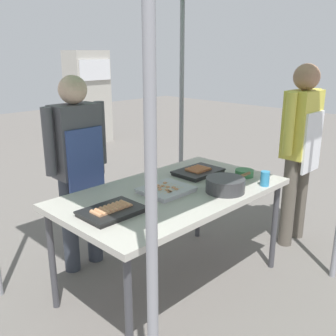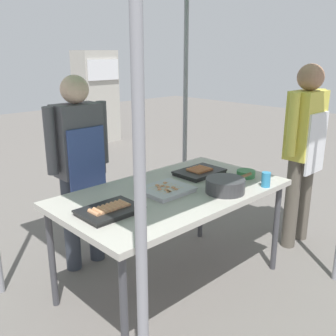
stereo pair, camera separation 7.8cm
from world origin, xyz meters
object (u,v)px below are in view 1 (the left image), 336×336
stall_table (173,197)px  condiment_bowl (244,173)px  tray_meat_skewers (166,190)px  drink_cup_near_edge (265,179)px  vendor_woman (78,160)px  cooking_wok (225,184)px  customer_nearby (301,141)px  tray_grilled_sausages (112,211)px  neighbor_stall_left (88,97)px  tray_pork_links (198,171)px

stall_table → condiment_bowl: condiment_bowl is taller
tray_meat_skewers → drink_cup_near_edge: bearing=-34.7°
tray_meat_skewers → drink_cup_near_edge: (0.59, -0.41, 0.04)m
stall_table → drink_cup_near_edge: bearing=-37.2°
drink_cup_near_edge → vendor_woman: vendor_woman is taller
cooking_wok → customer_nearby: size_ratio=0.27×
tray_meat_skewers → vendor_woman: bearing=108.1°
tray_grilled_sausages → customer_nearby: (1.83, -0.26, 0.16)m
stall_table → customer_nearby: bearing=-12.3°
cooking_wok → stall_table: bearing=130.2°
drink_cup_near_edge → tray_meat_skewers: bearing=145.3°
cooking_wok → vendor_woman: 1.12m
customer_nearby → neighbor_stall_left: size_ratio=0.94×
vendor_woman → drink_cup_near_edge: bearing=126.3°
tray_grilled_sausages → neighbor_stall_left: (2.88, 4.45, 0.08)m
drink_cup_near_edge → vendor_woman: 1.38m
condiment_bowl → customer_nearby: 0.70m
neighbor_stall_left → tray_pork_links: bearing=-114.1°
drink_cup_near_edge → customer_nearby: bearing=9.0°
vendor_woman → neighbor_stall_left: bearing=-125.3°
tray_grilled_sausages → tray_pork_links: bearing=8.4°
cooking_wok → condiment_bowl: 0.39m
stall_table → tray_pork_links: bearing=16.1°
tray_meat_skewers → tray_pork_links: size_ratio=0.89×
tray_grilled_sausages → cooking_wok: size_ratio=0.83×
condiment_bowl → stall_table: bearing=164.0°
customer_nearby → neighbor_stall_left: 4.82m
cooking_wok → vendor_woman: size_ratio=0.28×
tray_meat_skewers → tray_pork_links: 0.48m
stall_table → condiment_bowl: (0.61, -0.17, 0.08)m
cooking_wok → customer_nearby: (1.05, -0.01, 0.13)m
tray_meat_skewers → cooking_wok: size_ratio=0.77×
stall_table → drink_cup_near_edge: size_ratio=15.14×
tray_pork_links → vendor_woman: bearing=139.4°
cooking_wok → tray_grilled_sausages: bearing=162.3°
tray_pork_links → drink_cup_near_edge: (0.12, -0.52, 0.03)m
condiment_bowl → neighbor_stall_left: 4.91m
vendor_woman → neighbor_stall_left: 4.55m
tray_grilled_sausages → condiment_bowl: 1.16m
stall_table → tray_pork_links: (0.40, 0.12, 0.07)m
tray_pork_links → cooking_wok: bearing=-114.3°
cooking_wok → vendor_woman: (-0.52, 0.99, 0.08)m
stall_table → tray_meat_skewers: 0.09m
stall_table → vendor_woman: bearing=112.2°
vendor_woman → stall_table: bearing=112.2°
customer_nearby → neighbor_stall_left: neighbor_stall_left is taller
condiment_bowl → neighbor_stall_left: neighbor_stall_left is taller
stall_table → vendor_woman: size_ratio=1.06×
tray_grilled_sausages → vendor_woman: 0.79m
stall_table → neighbor_stall_left: bearing=62.2°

